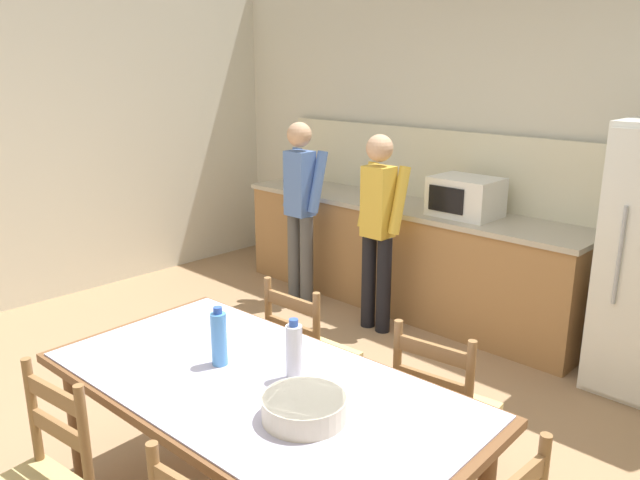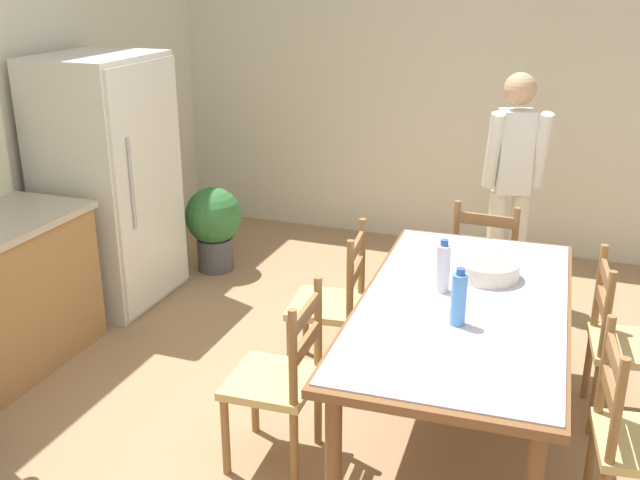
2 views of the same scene
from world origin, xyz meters
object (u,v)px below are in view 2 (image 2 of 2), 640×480
Objects in this scene: refrigerator at (108,182)px; bottle_off_centre at (443,268)px; dining_table at (463,316)px; chair_side_near_right at (624,344)px; chair_head_end at (486,268)px; chair_side_far_left at (280,380)px; serving_bowl at (488,268)px; bottle_near_centre at (459,299)px; person_by_table at (512,177)px; potted_plant at (214,223)px; chair_side_near_left at (637,441)px; chair_side_far_right at (333,304)px.

refrigerator is 6.38× the size of bottle_off_centre.
dining_table is 7.28× the size of bottle_off_centre.
chair_side_near_right is 1.14m from chair_head_end.
chair_side_near_right is 1.00× the size of chair_head_end.
chair_side_far_left is 1.79m from chair_side_near_right.
chair_side_far_left reaches higher than serving_bowl.
serving_bowl is at bearing 93.45° from chair_side_near_right.
refrigerator is 6.38× the size of bottle_near_centre.
chair_head_end is at bearing 7.37° from serving_bowl.
person_by_table is 2.27m from potted_plant.
dining_table is 2.16× the size of chair_side_near_right.
bottle_near_centre is at bearing -129.53° from potted_plant.
bottle_near_centre is at bearing -113.17° from refrigerator.
bottle_off_centre is 0.30× the size of chair_side_near_left.
refrigerator is 1.89× the size of chair_side_far_right.
dining_table is 6.15× the size of serving_bowl.
bottle_off_centre is at bearing 89.06° from chair_head_end.
bottle_off_centre is (-0.80, -2.49, 0.03)m from refrigerator.
bottle_near_centre reaches higher than chair_side_near_left.
bottle_near_centre reaches higher than serving_bowl.
potted_plant is at bearing 54.25° from bottle_off_centre.
dining_table is 1.82m from person_by_table.
chair_side_near_left is 0.56× the size of person_by_table.
potted_plant is at bearing -6.30° from chair_head_end.
refrigerator is 0.88× the size of dining_table.
person_by_table is at bearing -70.73° from refrigerator.
chair_side_far_left is 1.00× the size of chair_head_end.
refrigerator reaches higher than bottle_near_centre.
refrigerator is at bearing 61.74° from chair_side_near_left.
chair_side_far_right reaches higher than serving_bowl.
potted_plant is (0.32, 2.13, -0.06)m from chair_head_end.
chair_side_near_right is at bearing 138.58° from chair_head_end.
serving_bowl is 1.47m from person_by_table.
refrigerator is at bearing -90.22° from person_by_table.
dining_table is at bearing -125.74° from potted_plant.
chair_head_end is 1.86m from chair_side_near_left.
chair_side_near_right is at bearing 118.66° from chair_side_far_left.
chair_side_far_left is 2.50m from potted_plant.
serving_bowl is (0.34, -0.06, 0.13)m from dining_table.
serving_bowl is 0.48× the size of potted_plant.
bottle_near_centre is 0.17× the size of person_by_table.
serving_bowl is 0.99m from chair_head_end.
chair_side_near_right and chair_side_far_right have the same top height.
bottle_near_centre is 0.92m from chair_side_far_left.
chair_side_near_right is at bearing -110.63° from potted_plant.
chair_side_far_left is 1.57m from chair_side_near_left.
dining_table is at bearing 2.59° from bottle_near_centre.
bottle_near_centre is 1.12m from chair_side_near_right.
bottle_off_centre is at bearing 22.59° from bottle_near_centre.
chair_side_near_left is (-0.49, -0.93, -0.45)m from bottle_off_centre.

